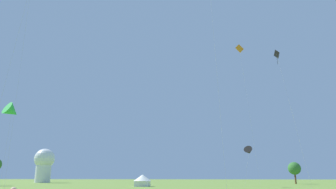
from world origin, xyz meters
TOP-DOWN VIEW (x-y plane):
  - kite_black_delta at (13.43, 57.55)m, footprint 2.61×2.90m
  - kite_orange_diamond at (13.24, 59.42)m, footprint 3.29×1.06m
  - kite_black_diamond at (15.81, 38.30)m, footprint 2.72×2.07m
  - kite_green_delta at (-29.48, 44.19)m, footprint 3.73×3.91m
  - festival_tent_left at (-8.45, 59.42)m, footprint 3.69×3.69m
  - observatory_dome at (-47.39, 91.01)m, footprint 6.40×6.40m
  - tree_distant_right at (29.10, 83.40)m, footprint 3.40×3.40m

SIDE VIEW (x-z plane):
  - festival_tent_left at x=-8.45m, z-range 0.13..2.53m
  - tree_distant_right at x=29.10m, z-range 1.17..7.00m
  - observatory_dome at x=-47.39m, z-range 0.61..11.41m
  - kite_black_delta at x=13.43m, z-range 2.89..10.87m
  - kite_green_delta at x=-29.48m, z-range 5.84..20.74m
  - kite_black_diamond at x=15.81m, z-range 8.53..29.00m
  - kite_orange_diamond at x=13.24m, z-range 13.77..44.84m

